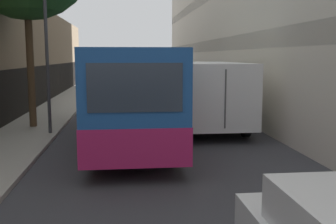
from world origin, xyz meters
The scene contains 4 objects.
ground_plane centered at (0.00, 15.00, 0.00)m, with size 150.00×150.00×0.00m, color #38383D.
sidewalk_left centered at (-4.77, 15.00, 0.06)m, with size 2.37×60.00×0.12m.
bus centered at (-0.86, 14.86, 1.64)m, with size 2.57×10.23×3.11m.
box_truck centered at (2.14, 17.56, 1.48)m, with size 2.49×8.21×2.67m.
Camera 1 is at (-1.09, 1.25, 2.91)m, focal length 42.00 mm.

